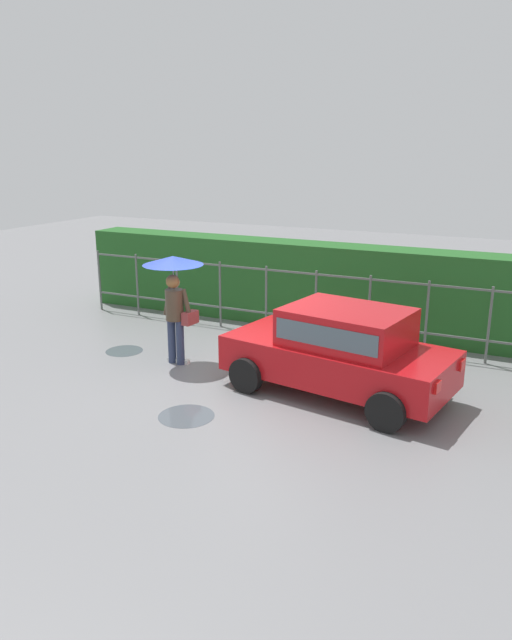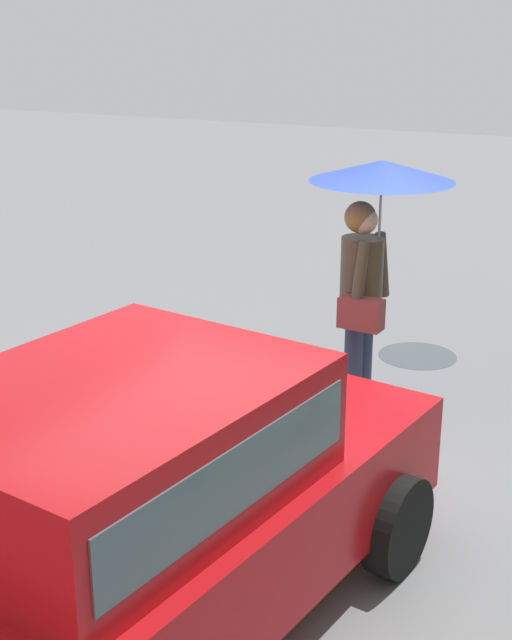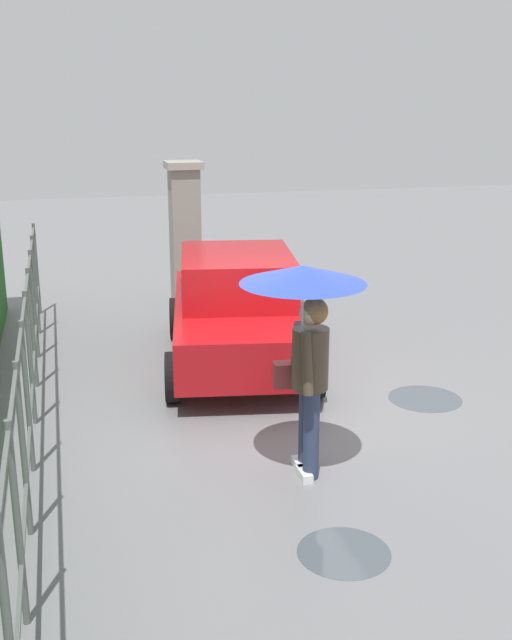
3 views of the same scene
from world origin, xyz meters
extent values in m
plane|color=slate|center=(0.00, 0.00, 0.00)|extent=(40.00, 40.00, 0.00)
cube|color=#B71116|center=(1.54, 0.06, 0.58)|extent=(3.92, 2.23, 0.60)
cube|color=#B71116|center=(1.69, 0.04, 1.18)|extent=(2.11, 1.74, 0.60)
cube|color=#4C5B66|center=(1.69, 0.04, 1.20)|extent=(1.97, 1.73, 0.33)
cylinder|color=black|center=(0.17, -0.56, 0.30)|extent=(0.62, 0.28, 0.60)
cylinder|color=black|center=(0.45, 1.10, 0.30)|extent=(0.62, 0.28, 0.60)
cylinder|color=black|center=(2.64, -0.97, 0.30)|extent=(0.62, 0.28, 0.60)
cylinder|color=black|center=(2.91, 0.68, 0.30)|extent=(0.62, 0.28, 0.60)
cube|color=red|center=(3.29, -0.79, 0.73)|extent=(0.09, 0.21, 0.16)
cube|color=red|center=(3.47, 0.30, 0.73)|extent=(0.09, 0.21, 0.16)
cylinder|color=#2D3856|center=(-1.75, 0.14, 0.43)|extent=(0.15, 0.15, 0.86)
cylinder|color=#2D3856|center=(-1.55, 0.12, 0.43)|extent=(0.15, 0.15, 0.86)
cube|color=white|center=(-1.75, 0.20, 0.04)|extent=(0.26, 0.10, 0.08)
cube|color=white|center=(-1.55, 0.18, 0.04)|extent=(0.26, 0.10, 0.08)
cylinder|color=#473828|center=(-1.65, 0.13, 1.15)|extent=(0.34, 0.34, 0.58)
sphere|color=#DBAD89|center=(-1.65, 0.13, 1.58)|extent=(0.22, 0.22, 0.22)
sphere|color=olive|center=(-1.66, 0.10, 1.60)|extent=(0.25, 0.25, 0.25)
cylinder|color=#473828|center=(-1.87, 0.23, 1.18)|extent=(0.23, 0.11, 0.56)
cylinder|color=#473828|center=(-1.43, 0.19, 1.18)|extent=(0.23, 0.11, 0.56)
cylinder|color=#B2B2B7|center=(-1.72, 0.24, 1.50)|extent=(0.02, 0.02, 0.77)
cone|color=blue|center=(-1.72, 0.24, 1.96)|extent=(1.13, 1.13, 0.16)
cube|color=maroon|center=(-1.38, 0.22, 0.91)|extent=(0.19, 0.35, 0.24)
cylinder|color=#59605B|center=(-5.55, 2.67, 0.75)|extent=(0.05, 0.05, 1.50)
cylinder|color=#59605B|center=(-4.40, 2.67, 0.75)|extent=(0.05, 0.05, 1.50)
cylinder|color=#59605B|center=(-3.25, 2.67, 0.75)|extent=(0.05, 0.05, 1.50)
cylinder|color=#59605B|center=(-2.10, 2.67, 0.75)|extent=(0.05, 0.05, 1.50)
cylinder|color=#59605B|center=(-0.95, 2.67, 0.75)|extent=(0.05, 0.05, 1.50)
cylinder|color=#59605B|center=(0.20, 2.67, 0.75)|extent=(0.05, 0.05, 1.50)
cylinder|color=#59605B|center=(1.35, 2.67, 0.75)|extent=(0.05, 0.05, 1.50)
cylinder|color=#59605B|center=(2.49, 2.67, 0.75)|extent=(0.05, 0.05, 1.50)
cylinder|color=#59605B|center=(3.64, 2.67, 0.75)|extent=(0.05, 0.05, 1.50)
cube|color=#59605B|center=(-0.38, 2.67, 1.42)|extent=(10.35, 0.03, 0.04)
cube|color=#59605B|center=(-0.38, 2.67, 0.45)|extent=(10.35, 0.03, 0.04)
cube|color=#235B23|center=(-0.38, 3.66, 0.95)|extent=(11.35, 0.90, 1.90)
cylinder|color=#4C545B|center=(-0.23, -1.80, 0.00)|extent=(0.87, 0.87, 0.00)
cylinder|color=#4C545B|center=(-3.00, 0.27, 0.00)|extent=(0.75, 0.75, 0.00)
camera|label=1|loc=(4.43, -9.00, 3.97)|focal=33.98mm
camera|label=2|loc=(4.83, 2.27, 3.08)|focal=49.94mm
camera|label=3|loc=(-7.95, 2.27, 3.45)|focal=43.14mm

